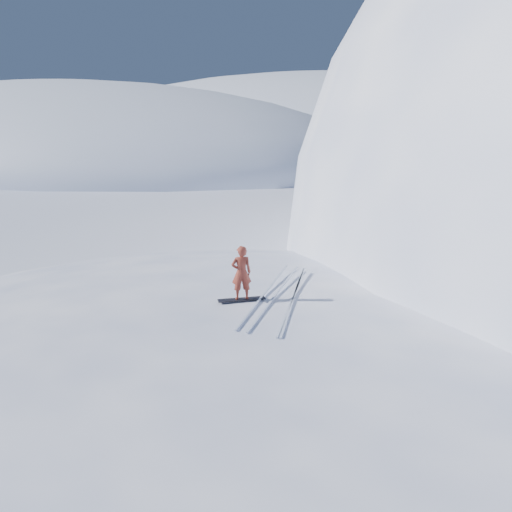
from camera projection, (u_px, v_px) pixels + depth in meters
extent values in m
plane|color=white|center=(260.00, 476.00, 11.01)|extent=(400.00, 400.00, 0.00)
ellipsoid|color=white|center=(342.00, 416.00, 13.20)|extent=(36.00, 28.00, 4.80)
ellipsoid|color=white|center=(55.00, 160.00, 92.22)|extent=(120.00, 70.00, 28.00)
ellipsoid|color=white|center=(302.00, 150.00, 123.26)|extent=(140.00, 90.00, 36.00)
ellipsoid|color=white|center=(57.00, 478.00, 10.93)|extent=(6.00, 5.40, 0.80)
ellipsoid|color=white|center=(281.00, 349.00, 17.06)|extent=(7.00, 6.30, 1.00)
cube|color=black|center=(242.00, 299.00, 14.86)|extent=(1.29, 1.08, 0.02)
imported|color=maroon|center=(241.00, 273.00, 14.64)|extent=(0.71, 0.67, 1.63)
cube|color=silver|center=(265.00, 292.00, 15.48)|extent=(1.05, 5.93, 0.04)
cube|color=silver|center=(276.00, 293.00, 15.32)|extent=(0.98, 5.94, 0.04)
cube|color=silver|center=(294.00, 296.00, 15.08)|extent=(1.60, 5.81, 0.04)
cube|color=silver|center=(293.00, 296.00, 15.09)|extent=(1.47, 5.85, 0.04)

